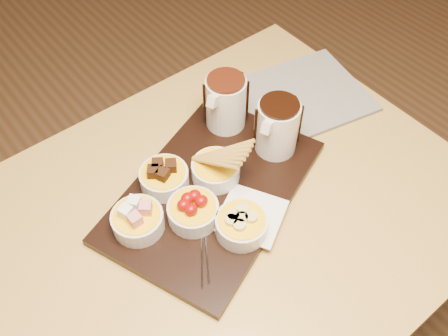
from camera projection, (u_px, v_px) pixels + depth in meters
dining_table at (189, 258)px, 1.05m from camera, size 1.20×0.80×0.75m
serving_board at (213, 191)px, 1.03m from camera, size 0.54×0.45×0.02m
napkin at (251, 215)px, 0.98m from camera, size 0.16×0.16×0.00m
bowl_marshmallows at (138, 221)px, 0.95m from camera, size 0.10×0.10×0.04m
bowl_cake at (164, 178)px, 1.01m from camera, size 0.10×0.10×0.04m
bowl_strawberries at (193, 212)px, 0.96m from camera, size 0.10×0.10×0.04m
bowl_biscotti at (216, 170)px, 1.02m from camera, size 0.10×0.10×0.04m
bowl_bananas at (241, 225)px, 0.94m from camera, size 0.10×0.10×0.04m
pitcher_dark_chocolate at (277, 127)px, 1.04m from camera, size 0.11×0.11×0.12m
pitcher_milk_chocolate at (226, 103)px, 1.09m from camera, size 0.11×0.11×0.12m
fondue_skewers at (202, 226)px, 0.96m from camera, size 0.23×0.18×0.01m
newspaper at (299, 97)px, 1.21m from camera, size 0.36×0.31×0.01m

